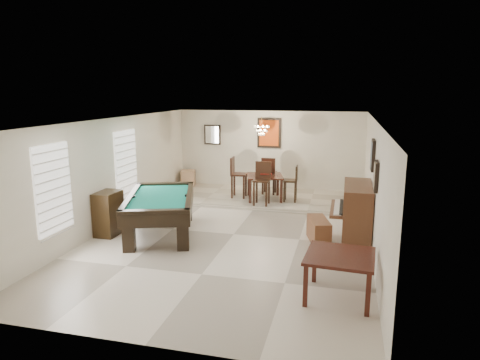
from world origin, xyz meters
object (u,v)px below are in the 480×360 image
at_px(square_table, 339,276).
at_px(corner_bench, 188,178).
at_px(upright_piano, 349,214).
at_px(chandelier, 262,127).
at_px(dining_chair_north, 269,175).
at_px(dining_chair_west, 239,177).
at_px(pool_table, 161,215).
at_px(apothecary_chest, 108,213).
at_px(dining_table, 265,185).
at_px(dining_chair_south, 262,184).
at_px(dining_chair_east, 290,183).
at_px(flower_vase, 265,167).
at_px(piano_bench, 319,230).

height_order(square_table, corner_bench, square_table).
height_order(upright_piano, chandelier, chandelier).
height_order(dining_chair_north, dining_chair_west, dining_chair_west).
bearing_deg(chandelier, square_table, -67.36).
distance_m(pool_table, square_table, 4.57).
xyz_separation_m(apothecary_chest, dining_table, (2.92, 3.60, 0.04)).
relative_size(pool_table, chandelier, 4.39).
xyz_separation_m(square_table, dining_chair_south, (-2.20, 4.82, 0.35)).
relative_size(upright_piano, dining_chair_south, 1.32).
relative_size(dining_chair_east, chandelier, 1.72).
distance_m(dining_chair_north, corner_bench, 2.88).
bearing_deg(dining_chair_west, dining_chair_south, -132.70).
bearing_deg(dining_chair_south, square_table, -64.04).
bearing_deg(dining_chair_north, flower_vase, 89.66).
bearing_deg(upright_piano, chandelier, 128.66).
height_order(upright_piano, corner_bench, upright_piano).
bearing_deg(flower_vase, corner_bench, 156.97).
height_order(square_table, chandelier, chandelier).
height_order(dining_table, dining_chair_west, dining_chair_west).
xyz_separation_m(dining_table, dining_chair_east, (0.75, -0.05, 0.10)).
xyz_separation_m(upright_piano, dining_chair_east, (-1.62, 2.83, -0.02)).
height_order(pool_table, chandelier, chandelier).
relative_size(dining_table, dining_chair_south, 0.85).
bearing_deg(dining_chair_north, pool_table, 65.97).
xyz_separation_m(dining_chair_south, dining_chair_east, (0.72, 0.58, -0.08)).
distance_m(square_table, apothecary_chest, 5.48).
bearing_deg(apothecary_chest, dining_chair_west, 59.52).
xyz_separation_m(square_table, upright_piano, (0.15, 2.57, 0.29)).
bearing_deg(dining_chair_north, corner_bench, -9.55).
bearing_deg(square_table, upright_piano, 86.77).
distance_m(square_table, dining_table, 5.89).
bearing_deg(dining_table, piano_bench, -59.10).
xyz_separation_m(pool_table, dining_chair_east, (2.54, 3.22, 0.20)).
distance_m(upright_piano, dining_chair_north, 4.30).
bearing_deg(dining_table, corner_bench, 156.97).
bearing_deg(dining_chair_east, dining_chair_north, -137.97).
height_order(dining_chair_east, chandelier, chandelier).
xyz_separation_m(square_table, flower_vase, (-2.23, 5.45, 0.72)).
distance_m(pool_table, dining_chair_east, 4.11).
relative_size(pool_table, dining_table, 2.62).
height_order(upright_piano, flower_vase, upright_piano).
distance_m(square_table, corner_bench, 8.35).
relative_size(dining_chair_south, dining_chair_east, 1.15).
bearing_deg(dining_chair_east, square_table, 12.65).
bearing_deg(dining_chair_east, dining_chair_south, -53.61).
height_order(flower_vase, dining_chair_north, dining_chair_north).
bearing_deg(square_table, pool_table, 151.49).
bearing_deg(corner_bench, dining_chair_east, -19.21).
distance_m(dining_table, dining_chair_south, 0.66).
relative_size(dining_chair_south, dining_chair_west, 0.99).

